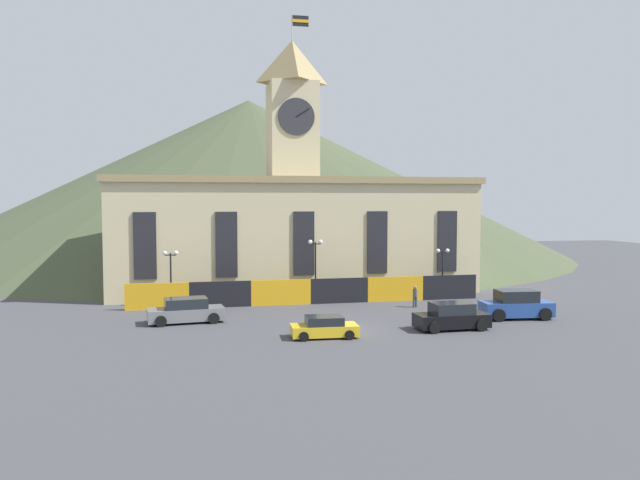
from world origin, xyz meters
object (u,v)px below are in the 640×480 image
object	(u,v)px
car_black_suv	(452,317)
street_lamp_left	(443,261)
car_blue_van	(516,305)
pedestrian	(415,295)
car_gray_pickup	(186,311)
street_lamp_right	(315,257)
street_lamp_center	(171,265)
car_yellow_coupe	(324,328)

from	to	relation	value
car_black_suv	street_lamp_left	bearing A→B (deg)	-111.79
car_blue_van	pedestrian	size ratio (longest dim) A/B	3.00
car_blue_van	street_lamp_left	bearing A→B (deg)	-77.94
car_gray_pickup	pedestrian	distance (m)	18.29
street_lamp_right	street_lamp_left	xyz separation A→B (m)	(11.57, 0.00, -0.60)
street_lamp_left	car_black_suv	xyz separation A→B (m)	(-5.02, -13.22, -2.38)
car_gray_pickup	car_black_suv	distance (m)	18.42
pedestrian	car_black_suv	bearing A→B (deg)	156.89
pedestrian	street_lamp_center	bearing A→B (deg)	58.51
car_yellow_coupe	car_blue_van	world-z (taller)	car_blue_van
car_blue_van	pedestrian	xyz separation A→B (m)	(-5.48, 6.13, -0.01)
car_gray_pickup	car_yellow_coupe	world-z (taller)	car_gray_pickup
street_lamp_right	pedestrian	bearing A→B (deg)	-31.79
car_gray_pickup	car_yellow_coupe	distance (m)	10.85
street_lamp_right	car_gray_pickup	xyz separation A→B (m)	(-10.82, -7.10, -3.01)
street_lamp_left	car_black_suv	bearing A→B (deg)	-110.78
car_gray_pickup	car_blue_van	xyz separation A→B (m)	(23.58, -3.55, 0.15)
street_lamp_left	car_black_suv	distance (m)	14.34
street_lamp_right	car_blue_van	world-z (taller)	street_lamp_right
street_lamp_left	car_gray_pickup	distance (m)	23.62
street_lamp_center	street_lamp_left	size ratio (longest dim) A/B	1.05
car_yellow_coupe	car_black_suv	size ratio (longest dim) A/B	0.87
street_lamp_center	car_yellow_coupe	xyz separation A→B (m)	(9.70, -13.82, -2.73)
street_lamp_center	pedestrian	size ratio (longest dim) A/B	2.59
street_lamp_right	car_blue_van	bearing A→B (deg)	-39.84
car_gray_pickup	car_blue_van	size ratio (longest dim) A/B	1.04
car_black_suv	pedestrian	world-z (taller)	car_black_suv
street_lamp_center	car_black_suv	world-z (taller)	street_lamp_center
car_blue_van	street_lamp_center	bearing A→B (deg)	-17.58
car_yellow_coupe	car_blue_van	distance (m)	15.40
car_blue_van	car_black_suv	world-z (taller)	car_blue_van
car_yellow_coupe	pedestrian	distance (m)	13.37
street_lamp_right	street_lamp_center	bearing A→B (deg)	180.00
street_lamp_right	car_black_suv	distance (m)	15.06
car_gray_pickup	car_blue_van	world-z (taller)	car_blue_van
street_lamp_left	car_gray_pickup	bearing A→B (deg)	-162.40
street_lamp_center	car_black_suv	distance (m)	22.93
street_lamp_right	street_lamp_left	size ratio (longest dim) A/B	1.22
street_lamp_center	car_gray_pickup	xyz separation A→B (m)	(1.18, -7.10, -2.55)
street_lamp_left	car_yellow_coupe	size ratio (longest dim) A/B	1.01
car_gray_pickup	car_yellow_coupe	size ratio (longest dim) A/B	1.28
street_lamp_center	car_yellow_coupe	distance (m)	17.11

